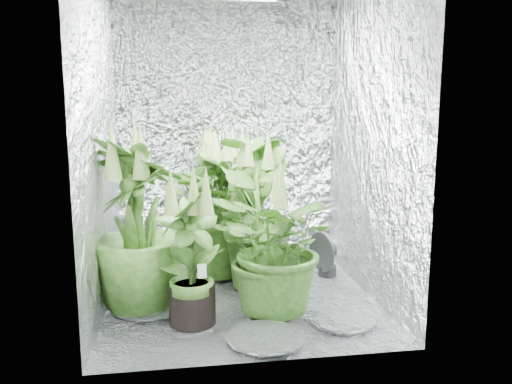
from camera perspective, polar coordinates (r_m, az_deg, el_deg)
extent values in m
plane|color=silver|center=(3.15, -1.71, -11.97)|extent=(1.60, 1.60, 0.00)
cube|color=silver|center=(3.73, -3.29, 7.13)|extent=(1.60, 0.02, 2.00)
cube|color=silver|center=(2.15, 0.78, 5.38)|extent=(1.60, 0.02, 2.00)
cube|color=silver|center=(2.95, -17.51, 6.07)|extent=(0.02, 1.60, 2.00)
cube|color=silver|center=(3.14, 12.97, 6.45)|extent=(0.02, 1.60, 2.00)
cylinder|color=black|center=(3.52, -4.05, -7.58)|extent=(0.27, 0.27, 0.24)
cylinder|color=#4C2D18|center=(3.49, -4.07, -5.94)|extent=(0.25, 0.25, 0.03)
imported|color=#16420E|center=(3.43, -4.13, -1.43)|extent=(1.02, 1.02, 0.95)
cone|color=olive|center=(3.38, -4.22, 5.56)|extent=(0.09, 0.09, 0.24)
cylinder|color=black|center=(3.71, -3.95, -6.78)|extent=(0.26, 0.26, 0.23)
cylinder|color=#4C2D18|center=(3.69, -3.97, -5.31)|extent=(0.23, 0.23, 0.03)
imported|color=#16420E|center=(3.62, -4.02, -0.87)|extent=(0.66, 0.66, 0.95)
cone|color=olive|center=(3.57, -4.10, 5.78)|extent=(0.08, 0.08, 0.23)
cylinder|color=black|center=(3.27, -0.39, -9.06)|extent=(0.25, 0.25, 0.22)
cylinder|color=#4C2D18|center=(3.24, -0.39, -7.43)|extent=(0.23, 0.23, 0.03)
imported|color=#16420E|center=(3.17, -0.40, -2.45)|extent=(0.61, 0.61, 0.94)
cone|color=olive|center=(3.11, -0.40, 5.07)|extent=(0.08, 0.08, 0.22)
cylinder|color=black|center=(3.00, -13.12, -10.52)|extent=(0.32, 0.32, 0.28)
cylinder|color=#4C2D18|center=(2.96, -13.22, -8.21)|extent=(0.29, 0.29, 0.03)
imported|color=#16420E|center=(2.89, -13.41, -3.45)|extent=(0.76, 0.76, 0.97)
cone|color=olive|center=(2.83, -13.73, 4.83)|extent=(0.10, 0.10, 0.28)
cylinder|color=black|center=(2.85, 1.78, -11.93)|extent=(0.25, 0.25, 0.22)
cylinder|color=#4C2D18|center=(2.82, 1.79, -10.11)|extent=(0.23, 0.23, 0.03)
imported|color=#16420E|center=(2.76, 1.81, -6.06)|extent=(0.84, 0.84, 0.78)
cone|color=olive|center=(2.69, 1.85, 0.82)|extent=(0.08, 0.08, 0.22)
cylinder|color=black|center=(2.79, -7.28, -12.48)|extent=(0.25, 0.25, 0.23)
cylinder|color=#4C2D18|center=(2.76, -7.33, -10.59)|extent=(0.23, 0.23, 0.03)
imported|color=#16420E|center=(2.69, -7.42, -6.55)|extent=(0.54, 0.54, 0.77)
cone|color=olive|center=(2.62, -7.57, 0.42)|extent=(0.08, 0.08, 0.23)
cylinder|color=black|center=(3.56, 8.15, -8.89)|extent=(0.13, 0.13, 0.07)
cylinder|color=black|center=(3.52, 8.21, -6.66)|extent=(0.12, 0.12, 0.09)
cylinder|color=#4C4C51|center=(3.49, 7.50, -6.80)|extent=(0.11, 0.26, 0.27)
torus|color=#4C4C51|center=(3.49, 7.50, -6.80)|extent=(0.11, 0.27, 0.28)
cube|color=white|center=(2.70, -6.19, -8.98)|extent=(0.05, 0.02, 0.08)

